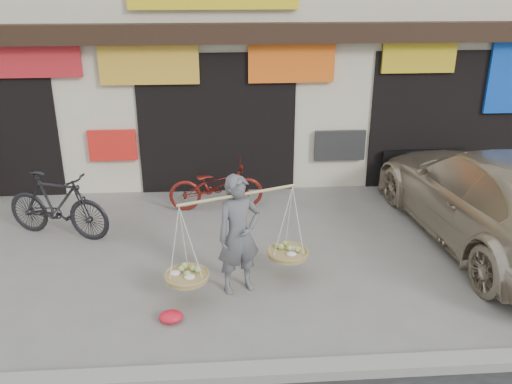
{
  "coord_description": "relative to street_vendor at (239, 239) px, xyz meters",
  "views": [
    {
      "loc": [
        0.01,
        -6.65,
        4.03
      ],
      "look_at": [
        0.56,
        0.9,
        0.98
      ],
      "focal_mm": 38.0,
      "sensor_mm": 36.0,
      "label": 1
    }
  ],
  "objects": [
    {
      "name": "ground",
      "position": [
        -0.25,
        0.23,
        -0.77
      ],
      "size": [
        70.0,
        70.0,
        0.0
      ],
      "primitive_type": "plane",
      "color": "gray",
      "rests_on": "ground"
    },
    {
      "name": "kerb",
      "position": [
        -0.25,
        -1.77,
        -0.71
      ],
      "size": [
        70.0,
        0.25,
        0.12
      ],
      "primitive_type": "cube",
      "color": "gray",
      "rests_on": "ground"
    },
    {
      "name": "shophouse_block",
      "position": [
        -0.25,
        6.65,
        2.68
      ],
      "size": [
        14.0,
        6.32,
        7.0
      ],
      "color": "beige",
      "rests_on": "ground"
    },
    {
      "name": "street_vendor",
      "position": [
        0.0,
        0.0,
        0.0
      ],
      "size": [
        1.95,
        1.09,
        1.66
      ],
      "rotation": [
        0.0,
        0.0,
        0.36
      ],
      "color": "#5E5F63",
      "rests_on": "ground"
    },
    {
      "name": "bike_1",
      "position": [
        -2.87,
        1.86,
        -0.21
      ],
      "size": [
        1.91,
        1.13,
        1.11
      ],
      "primitive_type": "imported",
      "rotation": [
        0.0,
        0.0,
        1.22
      ],
      "color": "black",
      "rests_on": "ground"
    },
    {
      "name": "bike_2",
      "position": [
        -0.3,
        2.79,
        -0.32
      ],
      "size": [
        1.74,
        0.68,
        0.9
      ],
      "primitive_type": "imported",
      "rotation": [
        0.0,
        0.0,
        1.62
      ],
      "color": "maroon",
      "rests_on": "ground"
    },
    {
      "name": "suv",
      "position": [
        4.07,
        1.18,
        -0.01
      ],
      "size": [
        2.58,
        5.42,
        1.52
      ],
      "rotation": [
        0.0,
        0.0,
        3.23
      ],
      "color": "beige",
      "rests_on": "ground"
    },
    {
      "name": "red_bag",
      "position": [
        -0.89,
        -0.69,
        -0.7
      ],
      "size": [
        0.31,
        0.25,
        0.14
      ],
      "primitive_type": "ellipsoid",
      "color": "red",
      "rests_on": "ground"
    }
  ]
}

